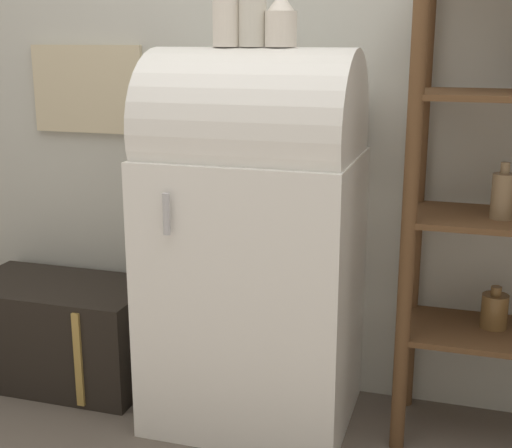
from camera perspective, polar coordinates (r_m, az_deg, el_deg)
The scene contains 7 objects.
ground_plane at distance 2.63m, azimuth -1.91°, elevation -17.51°, with size 12.00×12.00×0.00m, color #60564C.
wall_back at distance 2.77m, azimuth 1.68°, elevation 13.66°, with size 7.00×0.09×2.70m.
refrigerator at distance 2.57m, azimuth -0.17°, elevation -1.08°, with size 0.73×0.61×1.37m.
suitcase_trunk at distance 3.11m, azimuth -15.32°, elevation -8.31°, with size 0.76×0.44×0.42m.
vase_left at distance 2.49m, azimuth -2.41°, elevation 16.89°, with size 0.09×0.09×0.27m.
vase_center at distance 2.48m, azimuth -0.28°, elevation 17.04°, with size 0.09×0.09×0.28m.
vase_right at distance 2.45m, azimuth 2.00°, elevation 15.90°, with size 0.11×0.11×0.18m.
Camera 1 is at (0.73, -2.10, 1.41)m, focal length 50.00 mm.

